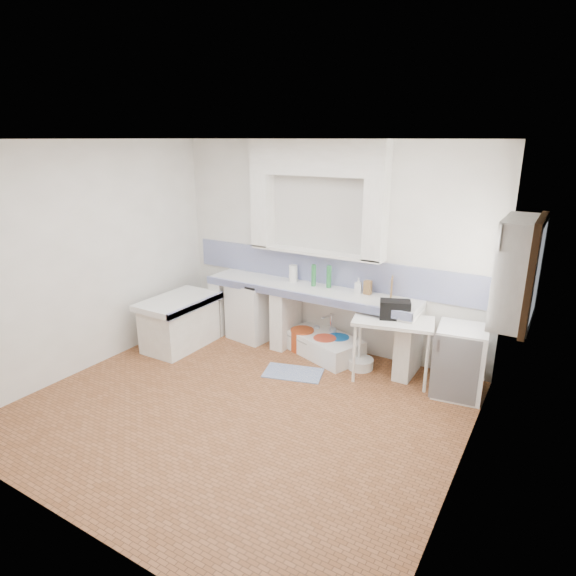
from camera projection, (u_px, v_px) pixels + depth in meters
The scene contains 36 objects.
floor at pixel (241, 408), 5.24m from camera, with size 4.50×4.50×0.00m, color brown.
ceiling at pixel (232, 139), 4.41m from camera, with size 4.50×4.50×0.00m, color white.
wall_back at pixel (326, 248), 6.46m from camera, with size 4.50×4.50×0.00m, color white.
wall_front at pixel (56, 361), 3.19m from camera, with size 4.50×4.50×0.00m, color white.
wall_left at pixel (90, 258), 5.93m from camera, with size 4.50×4.50×0.00m, color white.
wall_right at pixel (471, 329), 3.72m from camera, with size 4.50×4.50×0.00m, color white.
alcove_mass at pixel (317, 157), 6.06m from camera, with size 1.90×0.25×0.45m, color white.
window_frame at pixel (518, 271), 4.56m from camera, with size 0.35×0.86×1.06m, color #362311.
lace_valance at pixel (507, 230), 4.52m from camera, with size 0.01×0.84×0.24m, color white.
counter_slab at pixel (308, 291), 6.43m from camera, with size 3.00×0.60×0.08m, color white.
counter_lip at pixel (298, 296), 6.20m from camera, with size 3.00×0.04×0.10m, color navy.
counter_pier_left at pixel (227, 305), 7.25m from camera, with size 0.20×0.55×0.82m, color white.
counter_pier_mid at pixel (286, 317), 6.73m from camera, with size 0.20×0.55×0.82m, color white.
counter_pier_right at pixel (409, 343), 5.88m from camera, with size 0.20×0.55×0.82m, color white.
peninsula_top at pixel (178, 301), 6.62m from camera, with size 0.70×1.10×0.08m, color white.
peninsula_base at pixel (180, 325), 6.72m from camera, with size 0.60×1.00×0.62m, color white.
peninsula_lip at pixel (197, 306), 6.45m from camera, with size 0.04×1.10×0.10m, color navy.
backsplash at pixel (325, 269), 6.54m from camera, with size 4.27×0.03×0.40m, color navy.
stove at pixel (253, 310), 7.00m from camera, with size 0.59×0.57×0.83m, color white.
sink at pixel (324, 346), 6.50m from camera, with size 1.04×0.56×0.25m, color white.
side_table at pixel (392, 350), 5.76m from camera, with size 0.93×0.52×0.04m, color white.
fridge at pixel (460, 361), 5.42m from camera, with size 0.52×0.52×0.81m, color white.
bucket_red at pixel (302, 340), 6.63m from camera, with size 0.32×0.32×0.30m, color #B3431A.
bucket_orange at pixel (324, 348), 6.40m from camera, with size 0.31×0.31×0.28m, color #D34429.
bucket_blue at pixel (338, 347), 6.43m from camera, with size 0.30×0.30×0.28m, color #0857B3.
basin_white at pixel (360, 363), 6.13m from camera, with size 0.33×0.33×0.13m, color white.
water_bottle_a at pixel (317, 337), 6.73m from camera, with size 0.08×0.08×0.31m, color silver.
water_bottle_b at pixel (333, 339), 6.61m from camera, with size 0.09×0.09×0.33m, color silver.
black_bag at pixel (395, 310), 5.65m from camera, with size 0.35×0.20×0.22m, color black.
green_bottle_a at pixel (314, 275), 6.45m from camera, with size 0.06×0.06×0.29m, color #277438.
green_bottle_b at pixel (329, 277), 6.38m from camera, with size 0.07×0.07×0.30m, color #277438.
knife_block at pixel (368, 287), 6.13m from camera, with size 0.09×0.07×0.18m, color olive.
cutting_board at pixel (392, 288), 5.96m from camera, with size 0.02×0.20×0.27m, color olive.
paper_towel at pixel (293, 273), 6.66m from camera, with size 0.12×0.12×0.23m, color white.
soap_bottle at pixel (358, 285), 6.19m from camera, with size 0.09×0.09×0.20m, color white.
rug at pixel (293, 373), 6.01m from camera, with size 0.72×0.41×0.01m, color navy.
Camera 1 is at (2.81, -3.70, 2.81)m, focal length 30.02 mm.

